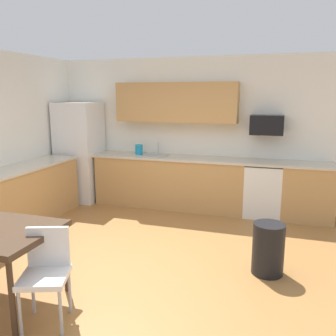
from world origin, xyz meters
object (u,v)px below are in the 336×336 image
at_px(trash_bin, 268,249).
at_px(chair_near_table, 46,268).
at_px(kettle, 139,150).
at_px(microwave, 267,125).
at_px(oven_range, 263,189).
at_px(refrigerator, 80,152).

bearing_deg(trash_bin, chair_near_table, -141.49).
xyz_separation_m(chair_near_table, trash_bin, (1.88, 1.49, -0.20)).
bearing_deg(kettle, trash_bin, -41.17).
bearing_deg(microwave, chair_near_table, -114.89).
bearing_deg(oven_range, refrigerator, -178.68).
height_order(oven_range, microwave, microwave).
xyz_separation_m(microwave, chair_near_table, (-1.71, -3.69, -1.04)).
relative_size(oven_range, chair_near_table, 1.07).
height_order(refrigerator, microwave, refrigerator).
bearing_deg(oven_range, kettle, 178.75).
relative_size(oven_range, microwave, 1.69).
relative_size(microwave, chair_near_table, 0.64).
relative_size(refrigerator, kettle, 9.46).
height_order(microwave, chair_near_table, microwave).
xyz_separation_m(oven_range, kettle, (-2.28, 0.05, 0.56)).
bearing_deg(refrigerator, oven_range, 1.32).
bearing_deg(oven_range, chair_near_table, -115.50).
distance_m(refrigerator, chair_near_table, 3.95).
distance_m(trash_bin, kettle, 3.33).
relative_size(microwave, trash_bin, 0.90).
bearing_deg(trash_bin, refrigerator, 151.01).
xyz_separation_m(microwave, kettle, (-2.28, -0.05, -0.52)).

